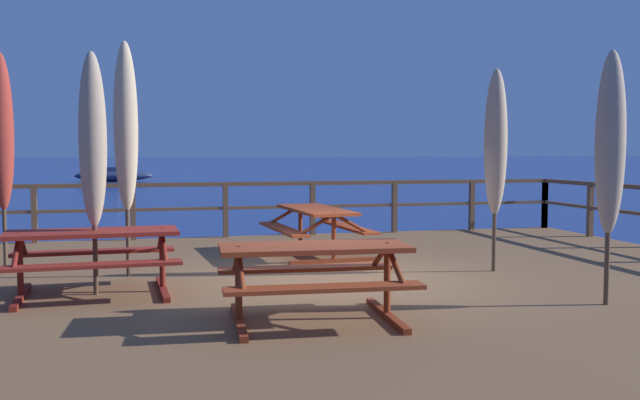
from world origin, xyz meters
TOP-DOWN VIEW (x-y plane):
  - ground_plane at (0.00, 0.00)m, footprint 600.00×600.00m
  - wooden_deck at (0.00, 0.00)m, footprint 12.65×10.10m
  - railing_waterside_far at (-0.00, 4.90)m, footprint 12.45×0.10m
  - picnic_table_front_left at (-0.80, -2.20)m, footprint 1.95×1.52m
  - picnic_table_back_left at (0.29, 2.19)m, footprint 1.55×2.24m
  - picnic_table_front_right at (-3.02, -0.34)m, footprint 2.01×1.48m
  - patio_umbrella_short_back at (2.50, -2.25)m, footprint 0.32×0.32m
  - patio_umbrella_tall_mid_left at (-4.34, 1.70)m, footprint 0.32×0.32m
  - patio_umbrella_tall_mid_right at (-3.00, -0.30)m, footprint 0.32×0.32m
  - patio_umbrella_short_mid at (-2.65, 0.87)m, footprint 0.32×0.32m
  - patio_umbrella_short_front at (2.35, 0.04)m, footprint 0.32×0.32m
  - sailboat_distant at (-4.78, 49.18)m, footprint 6.02×1.77m

SIDE VIEW (x-z plane):
  - ground_plane at x=0.00m, z-range 0.00..0.00m
  - wooden_deck at x=0.00m, z-range 0.00..0.67m
  - sailboat_distant at x=-4.78m, z-range -3.35..4.37m
  - picnic_table_front_left at x=-0.80m, z-range 0.84..1.62m
  - picnic_table_front_right at x=-3.02m, z-range 0.84..1.62m
  - picnic_table_back_left at x=0.29m, z-range 0.85..1.63m
  - railing_waterside_far at x=0.00m, z-range 0.87..1.96m
  - patio_umbrella_short_back at x=2.50m, z-range 1.05..3.84m
  - patio_umbrella_short_front at x=2.35m, z-range 1.06..3.90m
  - patio_umbrella_tall_mid_right at x=-3.00m, z-range 1.06..3.91m
  - patio_umbrella_tall_mid_left at x=-4.34m, z-range 1.09..4.15m
  - patio_umbrella_short_mid at x=-2.65m, z-range 1.10..4.26m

